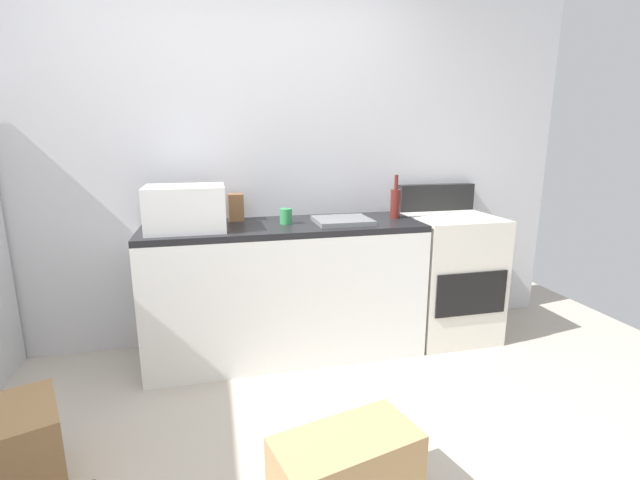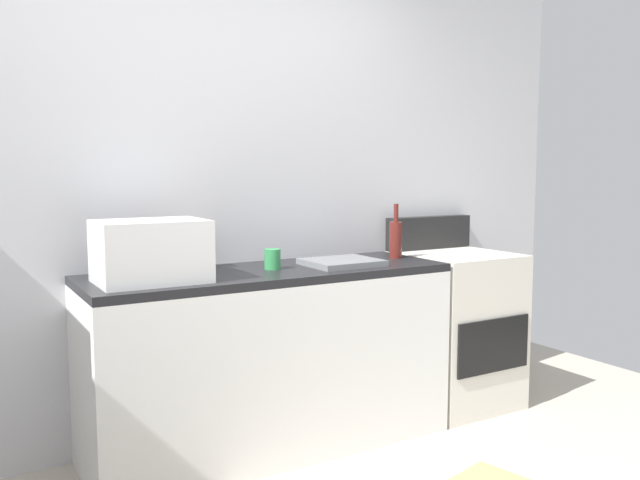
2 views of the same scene
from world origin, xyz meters
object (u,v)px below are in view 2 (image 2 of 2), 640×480
(wine_bottle, at_px, (396,238))
(coffee_mug, at_px, (272,259))
(knife_block, at_px, (198,251))
(stove_oven, at_px, (455,326))
(microwave, at_px, (151,251))

(wine_bottle, xyz_separation_m, coffee_mug, (-0.77, -0.03, -0.06))
(knife_block, bearing_deg, stove_oven, -7.25)
(microwave, distance_m, knife_block, 0.41)
(stove_oven, xyz_separation_m, coffee_mug, (-1.21, -0.01, 0.48))
(stove_oven, bearing_deg, wine_bottle, 177.77)
(stove_oven, xyz_separation_m, wine_bottle, (-0.43, 0.02, 0.54))
(knife_block, bearing_deg, microwave, -139.57)
(microwave, bearing_deg, coffee_mug, 5.72)
(coffee_mug, relative_size, knife_block, 0.56)
(stove_oven, distance_m, microwave, 1.91)
(wine_bottle, height_order, knife_block, wine_bottle)
(wine_bottle, xyz_separation_m, knife_block, (-1.08, 0.18, -0.02))
(wine_bottle, relative_size, knife_block, 1.67)
(wine_bottle, bearing_deg, coffee_mug, -178.03)
(wine_bottle, bearing_deg, microwave, -176.36)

